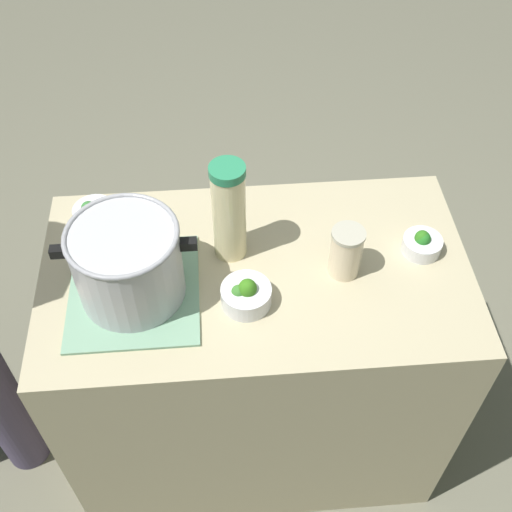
{
  "coord_description": "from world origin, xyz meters",
  "views": [
    {
      "loc": [
        0.08,
        1.02,
        2.12
      ],
      "look_at": [
        0.0,
        0.0,
        0.94
      ],
      "focal_mm": 44.75,
      "sensor_mm": 36.0,
      "label": 1
    }
  ],
  "objects": [
    {
      "name": "ground_plane",
      "position": [
        0.0,
        0.0,
        0.0
      ],
      "size": [
        8.0,
        8.0,
        0.0
      ],
      "primitive_type": "plane",
      "color": "#706D59"
    },
    {
      "name": "counter_slab",
      "position": [
        0.0,
        0.0,
        0.45
      ],
      "size": [
        1.08,
        0.61,
        0.89
      ],
      "primitive_type": "cube",
      "color": "tan",
      "rests_on": "ground_plane"
    },
    {
      "name": "dish_cloth",
      "position": [
        0.3,
        0.05,
        0.89
      ],
      "size": [
        0.31,
        0.34,
        0.01
      ],
      "primitive_type": "cube",
      "color": "#79A586",
      "rests_on": "counter_slab"
    },
    {
      "name": "cooking_pot",
      "position": [
        0.3,
        0.05,
        1.0
      ],
      "size": [
        0.33,
        0.26,
        0.21
      ],
      "color": "#B7B7BC",
      "rests_on": "dish_cloth"
    },
    {
      "name": "lemonade_pitcher",
      "position": [
        0.06,
        -0.07,
        1.03
      ],
      "size": [
        0.09,
        0.09,
        0.28
      ],
      "color": "beige",
      "rests_on": "counter_slab"
    },
    {
      "name": "mason_jar",
      "position": [
        -0.22,
        0.02,
        0.96
      ],
      "size": [
        0.08,
        0.08,
        0.14
      ],
      "color": "beige",
      "rests_on": "counter_slab"
    },
    {
      "name": "broccoli_bowl_front",
      "position": [
        -0.43,
        -0.03,
        0.92
      ],
      "size": [
        0.1,
        0.1,
        0.07
      ],
      "color": "silver",
      "rests_on": "counter_slab"
    },
    {
      "name": "broccoli_bowl_center",
      "position": [
        0.03,
        0.1,
        0.92
      ],
      "size": [
        0.12,
        0.12,
        0.08
      ],
      "color": "silver",
      "rests_on": "counter_slab"
    },
    {
      "name": "broccoli_bowl_back",
      "position": [
        0.41,
        -0.2,
        0.92
      ],
      "size": [
        0.11,
        0.11,
        0.06
      ],
      "color": "silver",
      "rests_on": "counter_slab"
    }
  ]
}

